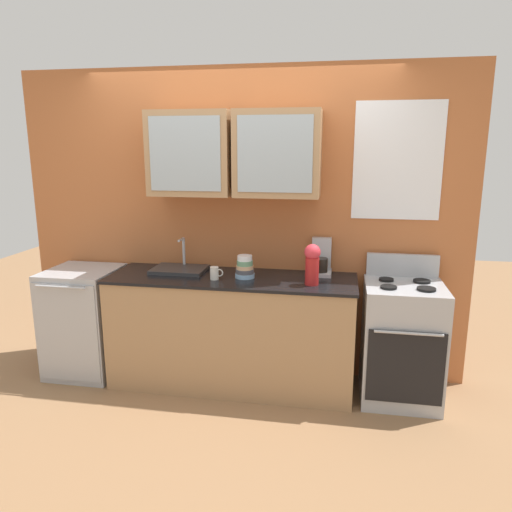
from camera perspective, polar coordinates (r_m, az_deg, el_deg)
name	(u,v)px	position (r m, az deg, el deg)	size (l,w,h in m)	color
ground_plane	(233,382)	(4.10, -2.82, -14.82)	(10.00, 10.00, 0.00)	#936B47
back_wall_unit	(240,209)	(3.96, -1.93, 5.63)	(3.74, 0.44, 2.53)	#B76638
counter	(232,331)	(3.91, -2.89, -8.92)	(1.96, 0.62, 0.91)	#A87F56
stove_range	(401,342)	(3.85, 16.97, -9.74)	(0.58, 0.60, 1.09)	#ADAFB5
sink_faucet	(180,269)	(3.97, -9.11, -1.50)	(0.43, 0.31, 0.26)	#2D2D30
bowl_stack	(245,268)	(3.72, -1.36, -1.44)	(0.15, 0.15, 0.18)	#8CB7E0
vase	(312,263)	(3.53, 6.73, -0.80)	(0.12, 0.12, 0.31)	#B21E1E
cup_near_sink	(215,273)	(3.69, -4.95, -2.05)	(0.10, 0.07, 0.10)	silver
dishwasher	(85,321)	(4.36, -19.73, -7.32)	(0.57, 0.61, 0.91)	#ADAFB5
coffee_maker	(321,261)	(3.86, 7.78, -0.57)	(0.17, 0.20, 0.29)	#B7B7BC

